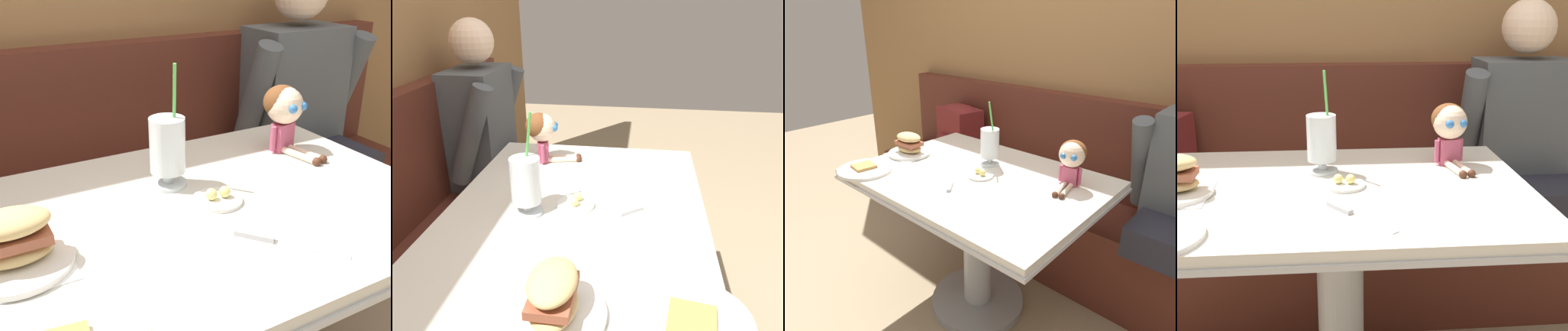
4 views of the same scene
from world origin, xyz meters
TOP-DOWN VIEW (x-y plane):
  - booth_bench at (0.00, 0.81)m, footprint 2.60×0.48m
  - diner_table at (0.00, 0.18)m, footprint 1.11×0.81m
  - toast_plate at (-0.43, -0.13)m, footprint 0.25×0.25m
  - milkshake_glass at (-0.05, 0.32)m, footprint 0.10×0.10m
  - sandwich_plate at (-0.45, 0.15)m, footprint 0.22×0.22m
  - butter_saucer at (0.02, 0.18)m, footprint 0.12×0.12m
  - butter_knife at (0.03, -0.02)m, footprint 0.16×0.20m
  - seated_doll at (0.36, 0.37)m, footprint 0.13×0.23m
  - diner_patron at (0.76, 0.76)m, footprint 0.55×0.48m

SIDE VIEW (x-z plane):
  - booth_bench at x=0.00m, z-range -0.17..0.83m
  - diner_table at x=0.00m, z-range 0.17..0.91m
  - diner_patron at x=0.76m, z-range 0.34..1.15m
  - butter_knife at x=0.03m, z-range 0.74..0.75m
  - toast_plate at x=-0.43m, z-range 0.74..0.76m
  - butter_saucer at x=0.02m, z-range 0.73..0.77m
  - sandwich_plate at x=-0.45m, z-range 0.73..0.84m
  - milkshake_glass at x=-0.05m, z-range 0.68..1.00m
  - seated_doll at x=0.36m, z-range 0.77..0.97m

